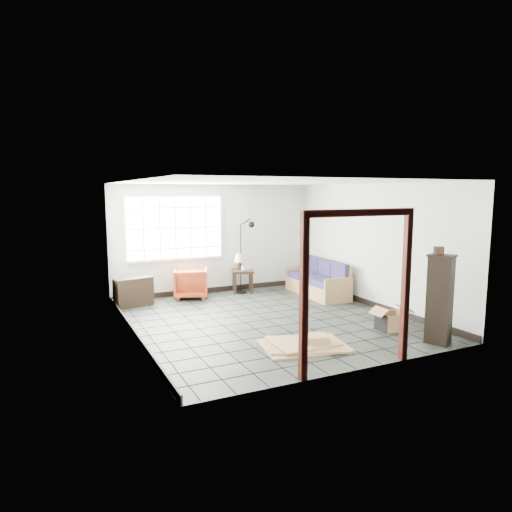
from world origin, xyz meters
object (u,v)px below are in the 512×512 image
armchair (191,281)px  tall_shelf (440,299)px  futon_sofa (319,282)px  side_table (243,274)px

armchair → tall_shelf: tall_shelf is taller
futon_sofa → armchair: 3.01m
tall_shelf → side_table: bearing=80.3°
futon_sofa → armchair: bearing=162.5°
armchair → side_table: armchair is taller
futon_sofa → armchair: (-2.83, 1.04, 0.08)m
armchair → tall_shelf: 5.48m
armchair → side_table: (1.30, 0.00, 0.08)m
futon_sofa → tall_shelf: bearing=-90.6°
futon_sofa → tall_shelf: tall_shelf is taller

